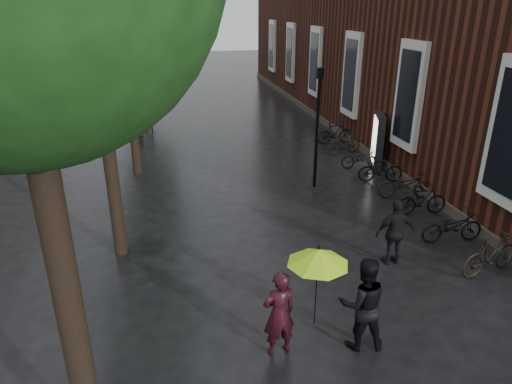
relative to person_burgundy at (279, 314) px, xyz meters
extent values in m
cube|color=#38160F|center=(11.55, 16.79, 5.15)|extent=(10.00, 33.00, 12.00)
cube|color=black|center=(6.40, 2.79, 2.15)|extent=(0.10, 1.20, 3.00)
cube|color=silver|center=(6.50, 7.79, 2.15)|extent=(0.25, 1.60, 3.60)
cube|color=black|center=(6.40, 7.79, 2.15)|extent=(0.10, 1.20, 3.00)
cube|color=silver|center=(6.50, 12.79, 2.15)|extent=(0.25, 1.60, 3.60)
cube|color=black|center=(6.40, 12.79, 2.15)|extent=(0.10, 1.20, 3.00)
cube|color=silver|center=(6.50, 17.79, 2.15)|extent=(0.25, 1.60, 3.60)
cube|color=black|center=(6.40, 17.79, 2.15)|extent=(0.10, 1.20, 3.00)
cube|color=silver|center=(6.50, 22.79, 2.15)|extent=(0.25, 1.60, 3.60)
cube|color=black|center=(6.40, 22.79, 2.15)|extent=(0.10, 1.20, 3.00)
cube|color=silver|center=(6.50, 27.79, 2.15)|extent=(0.25, 1.60, 3.60)
cube|color=black|center=(6.40, 27.79, 2.15)|extent=(0.10, 1.20, 3.00)
cube|color=#3F3833|center=(6.65, 16.79, -0.70)|extent=(0.40, 33.00, 0.30)
cylinder|color=black|center=(-2.95, -1.71, 1.49)|extent=(0.32, 0.32, 4.68)
cylinder|color=black|center=(-3.05, 4.29, 1.41)|extent=(0.32, 0.32, 4.51)
cylinder|color=black|center=(-2.85, 10.29, 1.63)|extent=(0.32, 0.32, 4.95)
cylinder|color=black|center=(-3.00, 16.29, 1.35)|extent=(0.32, 0.32, 4.40)
cylinder|color=black|center=(-2.90, 22.29, 1.55)|extent=(0.32, 0.32, 4.79)
cylinder|color=black|center=(-2.95, 28.29, 1.44)|extent=(0.32, 0.32, 4.57)
imported|color=black|center=(0.00, 0.00, 0.00)|extent=(0.68, 0.51, 1.69)
imported|color=black|center=(1.52, -0.11, 0.07)|extent=(0.98, 0.82, 1.83)
cylinder|color=black|center=(0.66, 0.00, 0.39)|extent=(0.02, 0.02, 1.38)
cone|color=#C1FF1A|center=(0.66, 0.00, 1.08)|extent=(1.09, 1.09, 0.28)
cylinder|color=black|center=(0.66, 0.00, 1.26)|extent=(0.02, 0.02, 0.08)
imported|color=black|center=(3.49, 2.46, -0.01)|extent=(0.99, 0.42, 1.68)
imported|color=black|center=(5.49, 1.57, -0.33)|extent=(1.78, 0.85, 1.03)
imported|color=black|center=(5.52, 3.15, -0.40)|extent=(1.72, 0.67, 0.89)
imported|color=black|center=(5.63, 4.86, -0.38)|extent=(1.58, 0.55, 0.93)
imported|color=black|center=(5.78, 6.14, -0.38)|extent=(1.86, 0.92, 0.94)
imported|color=black|center=(5.63, 7.62, -0.37)|extent=(1.63, 0.73, 0.95)
imported|color=black|center=(5.58, 9.13, -0.44)|extent=(1.61, 0.72, 0.82)
imported|color=black|center=(5.61, 11.00, -0.37)|extent=(1.64, 0.74, 0.95)
imported|color=black|center=(5.77, 12.51, -0.34)|extent=(1.68, 0.52, 1.00)
cube|color=black|center=(6.27, 9.30, 0.18)|extent=(0.28, 1.36, 2.05)
cube|color=white|center=(6.12, 9.30, 0.23)|extent=(0.04, 1.14, 1.68)
cylinder|color=black|center=(3.22, 7.67, 1.04)|extent=(0.11, 0.11, 3.76)
cube|color=black|center=(3.22, 7.67, 3.01)|extent=(0.21, 0.21, 0.33)
sphere|color=#FFE5B2|center=(3.22, 7.67, 3.01)|extent=(0.17, 0.17, 0.17)
cylinder|color=#262628|center=(-2.35, 16.17, 0.38)|extent=(0.06, 0.06, 2.46)
cylinder|color=#0D3B92|center=(-2.26, 16.17, 1.61)|extent=(0.03, 0.49, 0.49)
camera|label=1|loc=(-1.71, -6.38, 5.05)|focal=32.00mm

